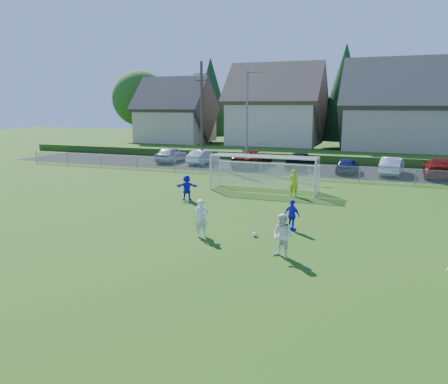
{
  "coord_description": "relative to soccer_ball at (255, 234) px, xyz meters",
  "views": [
    {
      "loc": [
        7.93,
        -13.04,
        5.92
      ],
      "look_at": [
        0.0,
        8.0,
        1.4
      ],
      "focal_mm": 35.0,
      "sensor_mm": 36.0,
      "label": 1
    }
  ],
  "objects": [
    {
      "name": "ground",
      "position": [
        -2.51,
        -5.33,
        -0.11
      ],
      "size": [
        160.0,
        160.0,
        0.0
      ],
      "primitive_type": "plane",
      "color": "#193D0C",
      "rests_on": "ground"
    },
    {
      "name": "asphalt_lot",
      "position": [
        -2.51,
        22.17,
        -0.1
      ],
      "size": [
        60.0,
        60.0,
        0.0
      ],
      "primitive_type": "plane",
      "color": "black",
      "rests_on": "ground"
    },
    {
      "name": "grass_embankment",
      "position": [
        -2.51,
        29.67,
        0.29
      ],
      "size": [
        70.0,
        6.0,
        0.8
      ],
      "primitive_type": "cube",
      "color": "#1E420F",
      "rests_on": "ground"
    },
    {
      "name": "soccer_ball",
      "position": [
        0.0,
        0.0,
        0.0
      ],
      "size": [
        0.22,
        0.22,
        0.22
      ],
      "primitive_type": "sphere",
      "color": "white",
      "rests_on": "ground"
    },
    {
      "name": "player_white_a",
      "position": [
        -2.31,
        -0.8,
        0.75
      ],
      "size": [
        0.75,
        0.7,
        1.72
      ],
      "primitive_type": "imported",
      "rotation": [
        0.0,
        0.0,
        0.63
      ],
      "color": "white",
      "rests_on": "ground"
    },
    {
      "name": "player_white_b",
      "position": [
        1.8,
        -2.29,
        0.77
      ],
      "size": [
        1.05,
        0.95,
        1.77
      ],
      "primitive_type": "imported",
      "rotation": [
        0.0,
        0.0,
        -0.4
      ],
      "color": "white",
      "rests_on": "ground"
    },
    {
      "name": "player_blue_a",
      "position": [
        1.35,
        1.65,
        0.64
      ],
      "size": [
        0.94,
        0.71,
        1.49
      ],
      "primitive_type": "imported",
      "rotation": [
        0.0,
        0.0,
        2.68
      ],
      "color": "#2216D4",
      "rests_on": "ground"
    },
    {
      "name": "player_blue_b",
      "position": [
        -6.29,
        6.06,
        0.68
      ],
      "size": [
        1.54,
        0.83,
        1.58
      ],
      "primitive_type": "imported",
      "rotation": [
        0.0,
        0.0,
        3.4
      ],
      "color": "#2216D4",
      "rests_on": "ground"
    },
    {
      "name": "goalkeeper",
      "position": [
        -0.23,
        9.57,
        0.77
      ],
      "size": [
        0.67,
        0.46,
        1.76
      ],
      "primitive_type": "imported",
      "rotation": [
        0.0,
        0.0,
        3.2
      ],
      "color": "#B1D719",
      "rests_on": "ground"
    },
    {
      "name": "car_a",
      "position": [
        -15.77,
        22.2,
        0.68
      ],
      "size": [
        1.89,
        4.67,
        1.59
      ],
      "primitive_type": "imported",
      "rotation": [
        0.0,
        0.0,
        3.14
      ],
      "color": "#ACB0B4",
      "rests_on": "ground"
    },
    {
      "name": "car_b",
      "position": [
        -12.11,
        22.07,
        0.6
      ],
      "size": [
        1.99,
        4.44,
        1.41
      ],
      "primitive_type": "imported",
      "rotation": [
        0.0,
        0.0,
        3.02
      ],
      "color": "white",
      "rests_on": "ground"
    },
    {
      "name": "car_c",
      "position": [
        -6.77,
        21.83,
        0.7
      ],
      "size": [
        2.86,
        5.92,
        1.62
      ],
      "primitive_type": "imported",
      "rotation": [
        0.0,
        0.0,
        3.11
      ],
      "color": "#5B0C0A",
      "rests_on": "ground"
    },
    {
      "name": "car_d",
      "position": [
        -2.22,
        22.44,
        0.62
      ],
      "size": [
        2.49,
        5.21,
        1.46
      ],
      "primitive_type": "imported",
      "rotation": [
        0.0,
        0.0,
        3.05
      ],
      "color": "black",
      "rests_on": "ground"
    },
    {
      "name": "car_e",
      "position": [
        2.19,
        20.88,
        0.57
      ],
      "size": [
        1.91,
        4.09,
        1.36
      ],
      "primitive_type": "imported",
      "rotation": [
        0.0,
        0.0,
        3.06
      ],
      "color": "#171D50",
      "rests_on": "ground"
    },
    {
      "name": "car_f",
      "position": [
        5.83,
        21.27,
        0.65
      ],
      "size": [
        2.13,
        4.78,
        1.53
      ],
      "primitive_type": "imported",
      "rotation": [
        0.0,
        0.0,
        3.03
      ],
      "color": "white",
      "rests_on": "ground"
    },
    {
      "name": "car_g",
      "position": [
        9.42,
        21.05,
        0.7
      ],
      "size": [
        2.49,
        5.69,
        1.63
      ],
      "primitive_type": "imported",
      "rotation": [
        0.0,
        0.0,
        3.1
      ],
      "color": "#68110B",
      "rests_on": "ground"
    },
    {
      "name": "soccer_goal",
      "position": [
        -2.51,
        10.72,
        1.52
      ],
      "size": [
        7.42,
        1.9,
        2.5
      ],
      "color": "white",
      "rests_on": "ground"
    },
    {
      "name": "chainlink_fence",
      "position": [
        -2.51,
        16.67,
        0.52
      ],
      "size": [
        52.06,
        0.06,
        1.2
      ],
      "color": "gray",
      "rests_on": "ground"
    },
    {
      "name": "streetlight",
      "position": [
        -6.96,
        20.67,
        4.73
      ],
      "size": [
        1.38,
        0.18,
        9.0
      ],
      "color": "slate",
      "rests_on": "ground"
    },
    {
      "name": "utility_pole",
      "position": [
        -12.01,
        21.67,
        5.04
      ],
      "size": [
        1.6,
        0.26,
        10.0
      ],
      "color": "#473321",
      "rests_on": "ground"
    },
    {
      "name": "houses_row",
      "position": [
        -0.54,
        37.13,
        7.22
      ],
      "size": [
        53.9,
        11.45,
        13.27
      ],
      "color": "tan",
      "rests_on": "ground"
    },
    {
      "name": "tree_row",
      "position": [
        -1.47,
        43.41,
        6.8
      ],
      "size": [
        65.98,
        12.36,
        13.8
      ],
      "color": "#382616",
      "rests_on": "ground"
    }
  ]
}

